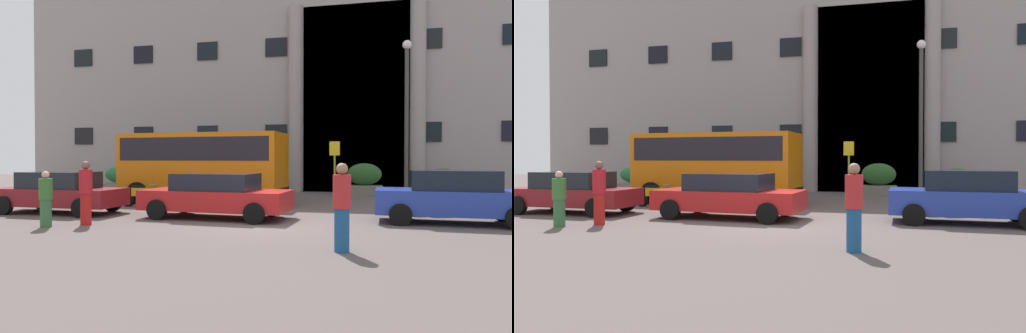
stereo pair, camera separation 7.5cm
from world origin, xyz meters
The scene contains 18 objects.
ground_plane centered at (0.00, 0.00, -0.06)m, with size 80.00×64.00×0.12m, color #5C4F4D.
office_building_facade centered at (0.01, 17.47, 7.39)m, with size 35.85×9.64×14.79m.
orange_minibus centered at (-3.72, 5.50, 1.72)m, with size 6.89×3.10×2.89m.
bus_stop_sign centered at (1.59, 7.36, 1.60)m, with size 0.44×0.08×2.59m.
hedge_planter_entrance_right centered at (-2.92, 10.74, 0.72)m, with size 1.83×0.71×1.48m.
hedge_planter_entrance_left centered at (-10.20, 10.29, 0.69)m, with size 2.08×0.84×1.43m.
hedge_planter_east centered at (6.56, 10.88, 0.66)m, with size 1.78×0.96×1.37m.
hedge_planter_far_east centered at (2.83, 10.63, 0.78)m, with size 1.74×0.80×1.62m.
parked_sedan_far centered at (5.32, 1.39, 0.77)m, with size 4.37×2.13×1.53m.
parked_compact_extra centered at (-1.68, 0.99, 0.72)m, with size 4.70×2.36×1.40m.
parked_estate_mid centered at (-7.28, 0.99, 0.72)m, with size 4.40×2.07×1.41m.
motorcycle_near_kerb centered at (5.08, 3.24, 0.46)m, with size 2.00×0.79×0.89m.
motorcycle_far_end centered at (-8.64, 3.09, 0.46)m, with size 2.05×0.76×0.89m.
scooter_by_planter centered at (-5.48, 3.40, 0.45)m, with size 1.91×0.57×0.89m.
pedestrian_man_crossing centered at (2.41, -3.41, 0.90)m, with size 0.36×0.36×1.78m.
pedestrian_woman_with_bag centered at (-5.61, -1.86, 0.76)m, with size 0.36×0.36×1.53m.
pedestrian_child_trailing centered at (-4.78, -1.25, 0.91)m, with size 0.36×0.36×1.80m.
lamppost_plaza_centre centered at (4.67, 8.93, 4.19)m, with size 0.40×0.40×7.14m.
Camera 1 is at (2.85, -12.74, 1.89)m, focal length 32.37 mm.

